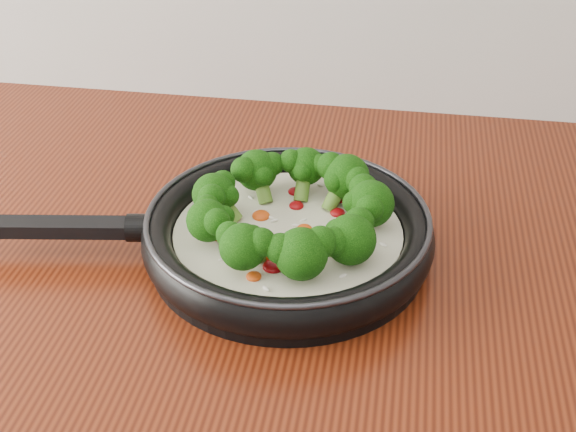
# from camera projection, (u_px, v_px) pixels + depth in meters

# --- Properties ---
(skillet) EXTENTS (0.51, 0.36, 0.09)m
(skillet) POSITION_uv_depth(u_px,v_px,m) (287.00, 229.00, 0.80)
(skillet) COLOR black
(skillet) RESTS_ON counter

